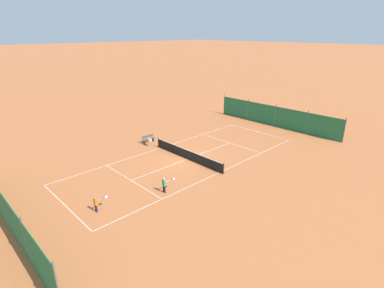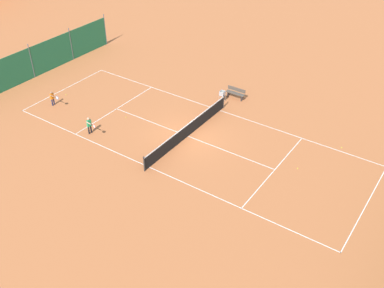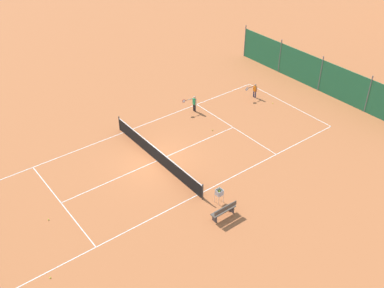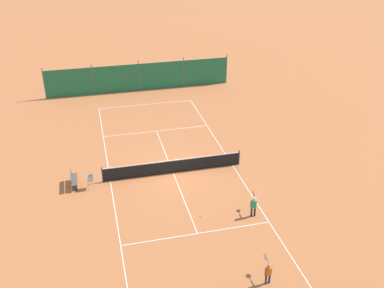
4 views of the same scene
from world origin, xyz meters
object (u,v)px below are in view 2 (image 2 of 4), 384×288
player_near_service (53,97)px  tennis_ball_far_corner (297,168)px  ball_hopper (222,94)px  tennis_ball_service_box (342,147)px  courtside_bench (236,93)px  player_far_baseline (89,124)px  tennis_net (188,130)px  tennis_ball_by_net_right (66,95)px  tennis_ball_alley_left (126,117)px

player_near_service → tennis_ball_far_corner: player_near_service is taller
player_near_service → ball_hopper: 12.55m
tennis_ball_service_box → ball_hopper: ball_hopper is taller
courtside_bench → player_far_baseline: bearing=150.2°
player_far_baseline → player_near_service: size_ratio=1.09×
tennis_ball_service_box → courtside_bench: size_ratio=0.04×
player_far_baseline → ball_hopper: player_far_baseline is taller
tennis_net → courtside_bench: 6.34m
player_far_baseline → tennis_ball_by_net_right: bearing=62.9°
player_far_baseline → tennis_ball_service_box: player_far_baseline is taller
tennis_ball_service_box → courtside_bench: courtside_bench is taller
tennis_net → tennis_ball_far_corner: (0.86, -7.49, -0.47)m
tennis_ball_alley_left → courtside_bench: courtside_bench is taller
tennis_net → tennis_ball_alley_left: bearing=96.3°
ball_hopper → tennis_ball_by_net_right: bearing=119.7°
tennis_ball_far_corner → ball_hopper: 9.22m
tennis_net → tennis_ball_service_box: size_ratio=139.09×
tennis_ball_by_net_right → tennis_ball_service_box: 20.65m
player_near_service → tennis_ball_far_corner: (3.12, -18.08, -0.63)m
ball_hopper → player_near_service: bearing=127.0°
tennis_ball_by_net_right → tennis_ball_service_box: bearing=-75.5°
player_far_baseline → tennis_ball_far_corner: size_ratio=18.69×
player_near_service → player_far_baseline: bearing=-103.4°
tennis_ball_by_net_right → courtside_bench: 13.09m
courtside_bench → tennis_ball_far_corner: bearing=-126.2°
player_far_baseline → tennis_ball_far_corner: bearing=-71.8°
tennis_net → courtside_bench: tennis_net is taller
tennis_ball_by_net_right → tennis_net: bearing=-86.5°
player_near_service → courtside_bench: size_ratio=0.76×
player_near_service → tennis_ball_alley_left: bearing=-73.0°
tennis_ball_service_box → player_far_baseline: bearing=118.7°
tennis_ball_far_corner → ball_hopper: size_ratio=0.07×
tennis_net → player_far_baseline: size_ratio=7.44×
player_near_service → tennis_ball_by_net_right: 1.77m
tennis_net → player_far_baseline: 6.58m
tennis_ball_by_net_right → ball_hopper: 12.07m
player_near_service → ball_hopper: size_ratio=1.28×
tennis_ball_service_box → tennis_net: bearing=116.7°
tennis_net → player_near_service: bearing=102.1°
player_near_service → courtside_bench: player_near_service is taller
tennis_net → tennis_ball_by_net_right: bearing=93.5°
tennis_ball_service_box → courtside_bench: bearing=78.4°
player_far_baseline → tennis_ball_alley_left: size_ratio=18.69×
courtside_bench → player_near_service: bearing=129.1°
tennis_ball_by_net_right → courtside_bench: size_ratio=0.04×
tennis_ball_service_box → tennis_ball_alley_left: size_ratio=1.00×
tennis_ball_service_box → ball_hopper: size_ratio=0.07×
tennis_ball_alley_left → ball_hopper: ball_hopper is taller
tennis_ball_far_corner → tennis_ball_service_box: size_ratio=1.00×
tennis_ball_far_corner → tennis_ball_alley_left: same height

